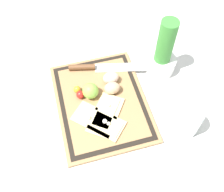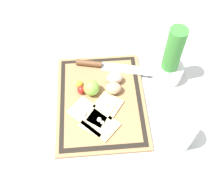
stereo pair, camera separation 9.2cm
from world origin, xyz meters
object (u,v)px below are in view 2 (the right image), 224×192
egg_pink (115,78)px  herb_pot (170,63)px  egg_brown (114,88)px  lime (92,88)px  knife (103,65)px  cherry_tomato_yellow (80,84)px  pizza_slice_far (102,113)px  sauce_jar (183,135)px  cherry_tomato_red (82,90)px  pizza_slice_near (94,119)px

egg_pink → herb_pot: 0.21m
egg_brown → lime: (-0.00, -0.08, 0.01)m
knife → egg_pink: size_ratio=5.38×
herb_pot → cherry_tomato_yellow: bearing=-84.8°
pizza_slice_far → cherry_tomato_yellow: cherry_tomato_yellow is taller
lime → sauce_jar: 0.35m
cherry_tomato_red → pizza_slice_near: bearing=19.0°
cherry_tomato_red → egg_pink: bearing=106.8°
pizza_slice_near → pizza_slice_far: bearing=125.7°
pizza_slice_far → knife: pizza_slice_far is taller
herb_pot → sauce_jar: size_ratio=2.10×
pizza_slice_far → herb_pot: herb_pot is taller
egg_brown → herb_pot: bearing=106.9°
cherry_tomato_red → cherry_tomato_yellow: cherry_tomato_red is taller
sauce_jar → pizza_slice_far: bearing=-114.8°
sauce_jar → egg_brown: bearing=-135.0°
egg_pink → lime: (0.04, -0.08, 0.01)m
egg_brown → pizza_slice_far: bearing=-28.4°
knife → egg_brown: (0.12, 0.03, 0.01)m
sauce_jar → pizza_slice_near: bearing=-108.9°
pizza_slice_far → egg_brown: (-0.09, 0.05, 0.02)m
herb_pot → lime: bearing=-78.3°
egg_brown → egg_pink: size_ratio=1.00×
pizza_slice_near → egg_pink: (-0.15, 0.08, 0.02)m
pizza_slice_far → lime: bearing=-161.8°
pizza_slice_near → lime: size_ratio=3.22×
egg_brown → herb_pot: herb_pot is taller
cherry_tomato_yellow → cherry_tomato_red: bearing=14.6°
cherry_tomato_yellow → sauce_jar: bearing=53.9°
knife → sauce_jar: size_ratio=2.74×
knife → sauce_jar: bearing=35.8°
egg_pink → lime: lime is taller
knife → herb_pot: bearing=76.9°
egg_pink → cherry_tomato_yellow: size_ratio=2.21×
egg_brown → sauce_jar: (0.20, 0.20, 0.01)m
egg_pink → lime: bearing=-64.6°
lime → cherry_tomato_yellow: lime is taller
pizza_slice_far → egg_pink: size_ratio=3.15×
cherry_tomato_yellow → herb_pot: (-0.03, 0.33, 0.05)m
lime → cherry_tomato_red: 0.04m
cherry_tomato_yellow → herb_pot: size_ratio=0.11×
pizza_slice_near → sauce_jar: size_ratio=1.62×
sauce_jar → cherry_tomato_red: bearing=-123.5°
cherry_tomato_red → herb_pot: 0.33m
pizza_slice_far → lime: (-0.09, -0.03, 0.02)m
cherry_tomato_yellow → knife: bearing=133.4°
egg_pink → herb_pot: size_ratio=0.24×
egg_brown → lime: 0.08m
pizza_slice_near → herb_pot: 0.34m
pizza_slice_far → cherry_tomato_yellow: 0.14m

